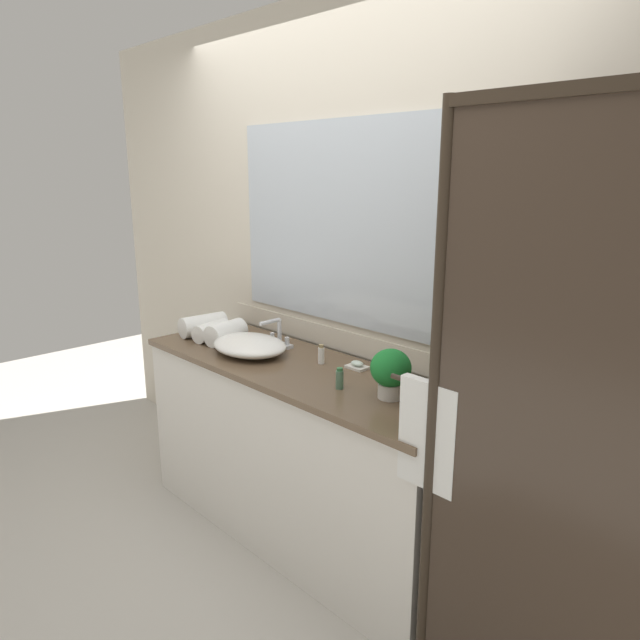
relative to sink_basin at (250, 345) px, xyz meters
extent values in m
plane|color=#B7B2A8|center=(0.31, 0.05, -0.94)|extent=(8.00, 8.00, 0.00)
cube|color=beige|center=(0.31, 0.39, 0.36)|extent=(4.40, 0.05, 2.60)
cube|color=beige|center=(0.31, 0.36, 0.01)|extent=(1.80, 0.01, 0.11)
cube|color=silver|center=(0.31, 0.36, 0.60)|extent=(1.49, 0.01, 0.98)
cube|color=silver|center=(0.31, 0.06, -0.51)|extent=(1.80, 0.56, 0.87)
cube|color=brown|center=(0.31, 0.05, -0.06)|extent=(1.80, 0.58, 0.03)
cylinder|color=#2D2319|center=(1.26, -0.22, 0.06)|extent=(0.04, 0.04, 2.00)
cube|color=#382B21|center=(1.76, -0.22, 0.06)|extent=(0.96, 0.01, 1.96)
cube|color=#382B21|center=(1.26, 0.06, 0.06)|extent=(0.01, 0.57, 1.96)
cylinder|color=#2D2319|center=(1.24, -0.21, 0.17)|extent=(0.32, 0.02, 0.02)
cube|color=white|center=(1.24, -0.21, 0.00)|extent=(0.22, 0.04, 0.37)
ellipsoid|color=white|center=(0.00, 0.00, 0.00)|extent=(0.42, 0.32, 0.09)
cube|color=silver|center=(0.00, 0.20, -0.04)|extent=(0.17, 0.04, 0.02)
cylinder|color=silver|center=(0.00, 0.20, 0.04)|extent=(0.02, 0.02, 0.12)
cylinder|color=silver|center=(0.00, 0.13, 0.10)|extent=(0.02, 0.12, 0.02)
cylinder|color=silver|center=(-0.06, 0.20, -0.01)|extent=(0.02, 0.02, 0.04)
cylinder|color=silver|center=(0.06, 0.20, -0.01)|extent=(0.02, 0.02, 0.04)
cylinder|color=beige|center=(0.86, 0.05, -0.01)|extent=(0.10, 0.10, 0.06)
ellipsoid|color=#1A6F2A|center=(0.86, 0.05, 0.08)|extent=(0.17, 0.17, 0.15)
cube|color=silver|center=(0.53, 0.22, -0.04)|extent=(0.10, 0.07, 0.01)
ellipsoid|color=silver|center=(0.53, 0.22, -0.02)|extent=(0.07, 0.04, 0.02)
cylinder|color=#4C7056|center=(0.65, -0.02, 0.00)|extent=(0.03, 0.03, 0.08)
cylinder|color=#2D6638|center=(0.65, -0.02, 0.04)|extent=(0.03, 0.03, 0.01)
cylinder|color=white|center=(0.36, 0.15, 0.00)|extent=(0.03, 0.03, 0.08)
cylinder|color=#9E895B|center=(0.36, 0.15, 0.04)|extent=(0.02, 0.02, 0.01)
cylinder|color=white|center=(-0.45, 0.02, 0.01)|extent=(0.14, 0.26, 0.12)
cylinder|color=white|center=(-0.34, 0.01, 0.00)|extent=(0.14, 0.23, 0.10)
cylinder|color=white|center=(-0.23, 0.02, 0.01)|extent=(0.15, 0.24, 0.12)
camera|label=1|loc=(2.24, -1.68, 0.85)|focal=32.59mm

